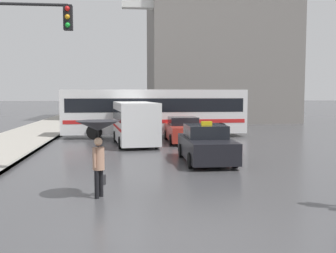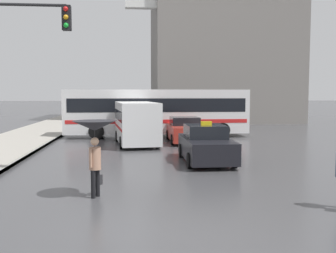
{
  "view_description": "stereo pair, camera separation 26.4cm",
  "coord_description": "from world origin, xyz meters",
  "views": [
    {
      "loc": [
        -1.19,
        -7.47,
        2.81
      ],
      "look_at": [
        0.64,
        9.32,
        1.4
      ],
      "focal_mm": 42.0,
      "sensor_mm": 36.0,
      "label": 1
    },
    {
      "loc": [
        -0.92,
        -7.49,
        2.81
      ],
      "look_at": [
        0.64,
        9.32,
        1.4
      ],
      "focal_mm": 42.0,
      "sensor_mm": 36.0,
      "label": 2
    }
  ],
  "objects": [
    {
      "name": "ground_plane",
      "position": [
        0.0,
        0.0,
        0.0
      ],
      "size": [
        300.0,
        300.0,
        0.0
      ],
      "primitive_type": "plane",
      "color": "#424244"
    },
    {
      "name": "taxi",
      "position": [
        2.12,
        8.37,
        0.7
      ],
      "size": [
        1.91,
        4.15,
        1.68
      ],
      "rotation": [
        0.0,
        0.0,
        3.14
      ],
      "color": "black",
      "rests_on": "ground_plane"
    },
    {
      "name": "sedan_red",
      "position": [
        2.16,
        15.11,
        0.68
      ],
      "size": [
        1.91,
        4.31,
        1.45
      ],
      "rotation": [
        0.0,
        0.0,
        3.14
      ],
      "color": "#A52D23",
      "rests_on": "ground_plane"
    },
    {
      "name": "ambulance_van",
      "position": [
        -0.67,
        14.26,
        1.3
      ],
      "size": [
        2.54,
        5.31,
        2.34
      ],
      "rotation": [
        0.0,
        0.0,
        3.25
      ],
      "color": "white",
      "rests_on": "ground_plane"
    },
    {
      "name": "city_bus",
      "position": [
        0.7,
        18.22,
        1.71
      ],
      "size": [
        11.84,
        2.83,
        3.08
      ],
      "rotation": [
        0.0,
        0.0,
        -1.55
      ],
      "color": "silver",
      "rests_on": "ground_plane"
    },
    {
      "name": "pedestrian_with_umbrella",
      "position": [
        -1.92,
        3.14,
        1.74
      ],
      "size": [
        1.19,
        1.19,
        2.09
      ],
      "rotation": [
        0.0,
        0.0,
        1.08
      ],
      "color": "black",
      "rests_on": "ground_plane"
    },
    {
      "name": "traffic_light",
      "position": [
        -4.99,
        5.81,
        4.14
      ],
      "size": [
        3.53,
        0.38,
        5.98
      ],
      "color": "black",
      "rests_on": "ground_plane"
    },
    {
      "name": "monument_cross",
      "position": [
        1.9,
        28.52,
        8.58
      ],
      "size": [
        6.65,
        0.9,
        15.12
      ],
      "color": "white",
      "rests_on": "ground_plane"
    }
  ]
}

